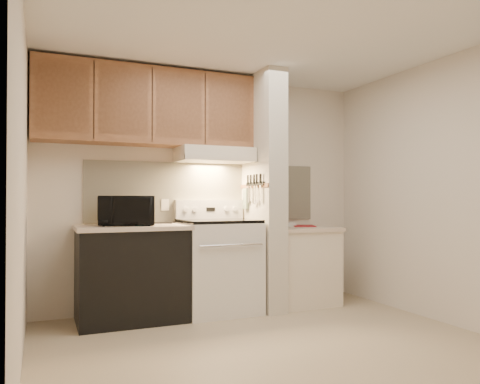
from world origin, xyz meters
TOP-DOWN VIEW (x-y plane):
  - floor at (0.00, 0.00)m, footprint 3.60×3.60m
  - ceiling at (0.00, 0.00)m, footprint 3.60×3.60m
  - wall_back at (0.00, 1.50)m, footprint 3.60×2.50m
  - wall_left at (-1.80, 0.00)m, footprint 0.02×3.00m
  - wall_right at (1.80, 0.00)m, footprint 0.02×3.00m
  - backsplash at (0.00, 1.49)m, footprint 2.60×0.02m
  - range_body at (0.00, 1.16)m, footprint 0.76×0.65m
  - oven_window at (0.00, 0.84)m, footprint 0.50×0.01m
  - oven_handle at (0.00, 0.80)m, footprint 0.65×0.02m
  - cooktop at (0.00, 1.16)m, footprint 0.74×0.64m
  - range_backguard at (0.00, 1.44)m, footprint 0.76×0.08m
  - range_display at (0.00, 1.40)m, footprint 0.10×0.01m
  - range_knob_left_outer at (-0.28, 1.40)m, footprint 0.05×0.02m
  - range_knob_left_inner at (-0.18, 1.40)m, footprint 0.05×0.02m
  - range_knob_right_inner at (0.18, 1.40)m, footprint 0.05×0.02m
  - range_knob_right_outer at (0.28, 1.40)m, footprint 0.05×0.02m
  - dishwasher_front at (-0.88, 1.17)m, footprint 1.00×0.63m
  - left_countertop at (-0.88, 1.17)m, footprint 1.04×0.67m
  - spoon_rest at (-0.54, 1.36)m, footprint 0.21×0.14m
  - teal_jar at (-0.83, 1.06)m, footprint 0.11×0.11m
  - outlet at (-0.48, 1.48)m, footprint 0.08×0.01m
  - microwave at (-0.93, 1.15)m, footprint 0.57×0.44m
  - partition_pillar at (0.51, 1.15)m, footprint 0.22×0.70m
  - pillar_trim at (0.39, 1.15)m, footprint 0.01×0.70m
  - knife_strip at (0.39, 1.10)m, footprint 0.02×0.42m
  - knife_blade_a at (0.38, 0.94)m, footprint 0.01×0.03m
  - knife_handle_a at (0.38, 0.94)m, footprint 0.02×0.02m
  - knife_blade_b at (0.38, 1.03)m, footprint 0.01×0.04m
  - knife_handle_b at (0.38, 1.03)m, footprint 0.02×0.02m
  - knife_blade_c at (0.38, 1.09)m, footprint 0.01×0.04m
  - knife_handle_c at (0.38, 1.10)m, footprint 0.02×0.02m
  - knife_blade_d at (0.38, 1.18)m, footprint 0.01×0.04m
  - knife_handle_d at (0.38, 1.18)m, footprint 0.02×0.02m
  - knife_blade_e at (0.38, 1.25)m, footprint 0.01×0.04m
  - knife_handle_e at (0.38, 1.26)m, footprint 0.02×0.02m
  - oven_mitt at (0.38, 1.32)m, footprint 0.03×0.09m
  - right_cab_base at (0.97, 1.15)m, footprint 0.70×0.60m
  - right_countertop at (0.97, 1.15)m, footprint 0.74×0.64m
  - red_folder at (1.07, 1.25)m, footprint 0.34×0.38m
  - white_box at (0.92, 1.33)m, footprint 0.15×0.11m
  - range_hood at (0.00, 1.28)m, footprint 0.78×0.44m
  - hood_lip at (0.00, 1.07)m, footprint 0.78×0.04m
  - upper_cabinets at (-0.69, 1.32)m, footprint 2.18×0.33m
  - cab_door_a at (-1.51, 1.17)m, footprint 0.46×0.01m
  - cab_gap_a at (-1.23, 1.16)m, footprint 0.01×0.01m
  - cab_door_b at (-0.96, 1.17)m, footprint 0.46×0.01m
  - cab_gap_b at (-0.69, 1.16)m, footprint 0.01×0.01m
  - cab_door_c at (-0.42, 1.17)m, footprint 0.46×0.01m
  - cab_gap_c at (-0.14, 1.16)m, footprint 0.01×0.01m
  - cab_door_d at (0.13, 1.17)m, footprint 0.46×0.01m

SIDE VIEW (x-z plane):
  - floor at x=0.00m, z-range 0.00..0.00m
  - right_cab_base at x=0.97m, z-range 0.00..0.81m
  - dishwasher_front at x=-0.88m, z-range 0.00..0.87m
  - range_body at x=0.00m, z-range 0.00..0.92m
  - oven_window at x=0.00m, z-range 0.35..0.65m
  - oven_handle at x=0.00m, z-range 0.71..0.73m
  - right_countertop at x=0.97m, z-range 0.81..0.85m
  - red_folder at x=1.07m, z-range 0.85..0.86m
  - white_box at x=0.92m, z-range 0.85..0.89m
  - left_countertop at x=-0.88m, z-range 0.87..0.91m
  - spoon_rest at x=-0.54m, z-range 0.91..0.92m
  - cooktop at x=0.00m, z-range 0.92..0.95m
  - teal_jar at x=-0.83m, z-range 0.91..1.01m
  - range_backguard at x=0.00m, z-range 0.95..1.15m
  - range_display at x=0.00m, z-range 1.03..1.07m
  - range_knob_left_outer at x=-0.28m, z-range 1.03..1.07m
  - range_knob_left_inner at x=-0.18m, z-range 1.03..1.07m
  - range_knob_right_inner at x=0.18m, z-range 1.03..1.07m
  - range_knob_right_outer at x=0.28m, z-range 1.03..1.07m
  - microwave at x=-0.93m, z-range 0.91..1.19m
  - outlet at x=-0.48m, z-range 1.04..1.16m
  - oven_mitt at x=0.38m, z-range 1.05..1.28m
  - knife_blade_c at x=0.38m, z-range 1.10..1.30m
  - knife_blade_b at x=0.38m, z-range 1.12..1.30m
  - knife_blade_e at x=0.38m, z-range 1.12..1.30m
  - knife_blade_a at x=0.38m, z-range 1.14..1.30m
  - knife_blade_d at x=0.38m, z-range 1.14..1.30m
  - backsplash at x=0.00m, z-range 0.92..1.55m
  - wall_back at x=0.00m, z-range 1.24..1.26m
  - wall_left at x=-1.80m, z-range 0.00..2.50m
  - wall_right at x=1.80m, z-range 0.00..2.50m
  - partition_pillar at x=0.51m, z-range 0.00..2.50m
  - pillar_trim at x=0.39m, z-range 1.28..1.32m
  - knife_strip at x=0.39m, z-range 1.30..1.34m
  - knife_handle_a at x=0.38m, z-range 1.32..1.42m
  - knife_handle_b at x=0.38m, z-range 1.32..1.42m
  - knife_handle_c at x=0.38m, z-range 1.32..1.42m
  - knife_handle_d at x=0.38m, z-range 1.32..1.42m
  - knife_handle_e at x=0.38m, z-range 1.32..1.42m
  - hood_lip at x=0.00m, z-range 1.55..1.61m
  - range_hood at x=0.00m, z-range 1.55..1.70m
  - upper_cabinets at x=-0.69m, z-range 1.70..2.47m
  - cab_door_a at x=-1.51m, z-range 1.77..2.40m
  - cab_gap_a at x=-1.23m, z-range 1.72..2.45m
  - cab_door_b at x=-0.96m, z-range 1.77..2.40m
  - cab_gap_b at x=-0.69m, z-range 1.72..2.45m
  - cab_door_c at x=-0.42m, z-range 1.77..2.40m
  - cab_gap_c at x=-0.14m, z-range 1.72..2.45m
  - cab_door_d at x=0.13m, z-range 1.77..2.40m
  - ceiling at x=0.00m, z-range 2.50..2.50m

